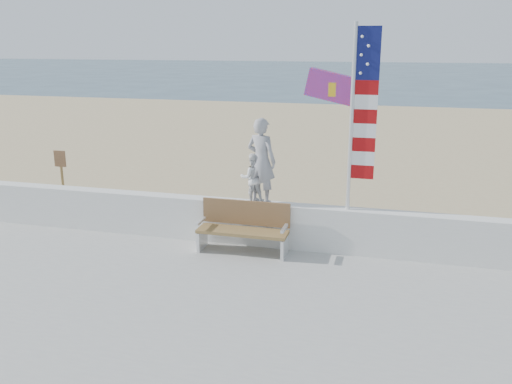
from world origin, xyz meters
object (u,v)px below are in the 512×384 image
at_px(adult, 261,161).
at_px(flag, 359,111).
at_px(child, 252,178).
at_px(bench, 244,227).

xyz_separation_m(adult, flag, (1.86, -0.00, 1.05)).
height_order(adult, child, adult).
distance_m(bench, flag, 3.15).
xyz_separation_m(child, flag, (2.05, -0.00, 1.41)).
bearing_deg(adult, bench, 79.52).
bearing_deg(bench, child, 82.64).
bearing_deg(adult, child, 17.64).
bearing_deg(bench, flag, 12.18).
distance_m(adult, flag, 2.14).
relative_size(bench, flag, 0.51).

